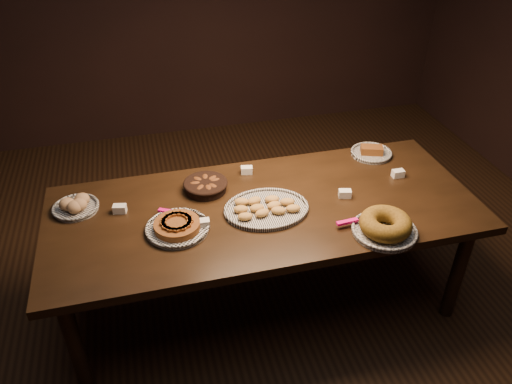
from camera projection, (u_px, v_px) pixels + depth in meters
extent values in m
plane|color=black|center=(264.00, 300.00, 3.21)|extent=(5.00, 5.00, 0.00)
cube|color=black|center=(265.00, 210.00, 2.80)|extent=(2.40, 1.00, 0.05)
cylinder|color=black|center=(75.00, 346.00, 2.49)|extent=(0.08, 0.08, 0.70)
cylinder|color=black|center=(458.00, 271.00, 2.93)|extent=(0.08, 0.08, 0.70)
cylinder|color=black|center=(80.00, 249.00, 3.09)|extent=(0.08, 0.08, 0.70)
cylinder|color=black|center=(397.00, 199.00, 3.54)|extent=(0.08, 0.08, 0.70)
torus|color=white|center=(177.00, 227.00, 2.60)|extent=(0.33, 0.33, 0.02)
cylinder|color=#4F2A0F|center=(177.00, 225.00, 2.59)|extent=(0.29, 0.29, 0.04)
cube|color=#612B10|center=(189.00, 221.00, 2.58)|extent=(0.04, 0.09, 0.01)
cube|color=#612B10|center=(188.00, 218.00, 2.61)|extent=(0.04, 0.09, 0.01)
cube|color=#612B10|center=(185.00, 215.00, 2.62)|extent=(0.07, 0.08, 0.01)
cube|color=#612B10|center=(180.00, 214.00, 2.63)|extent=(0.09, 0.05, 0.01)
cube|color=#612B10|center=(174.00, 214.00, 2.63)|extent=(0.08, 0.03, 0.01)
cube|color=#612B10|center=(168.00, 217.00, 2.61)|extent=(0.08, 0.07, 0.01)
cube|color=#612B10|center=(165.00, 220.00, 2.59)|extent=(0.06, 0.08, 0.01)
cube|color=#612B10|center=(164.00, 224.00, 2.57)|extent=(0.02, 0.08, 0.01)
cube|color=#612B10|center=(166.00, 227.00, 2.54)|extent=(0.06, 0.08, 0.01)
cube|color=#612B10|center=(171.00, 229.00, 2.53)|extent=(0.08, 0.07, 0.01)
cube|color=#612B10|center=(177.00, 229.00, 2.53)|extent=(0.08, 0.03, 0.01)
cube|color=#612B10|center=(183.00, 228.00, 2.53)|extent=(0.09, 0.05, 0.01)
cube|color=#612B10|center=(187.00, 225.00, 2.55)|extent=(0.07, 0.08, 0.01)
cube|color=#FF0C88|center=(169.00, 212.00, 2.69)|extent=(0.12, 0.08, 0.02)
cube|color=silver|center=(192.00, 216.00, 2.67)|extent=(0.15, 0.10, 0.00)
torus|color=black|center=(266.00, 208.00, 2.74)|extent=(0.38, 0.38, 0.02)
ellipsoid|color=brown|center=(245.00, 217.00, 2.66)|extent=(0.09, 0.06, 0.04)
ellipsoid|color=brown|center=(262.00, 213.00, 2.68)|extent=(0.09, 0.07, 0.04)
ellipsoid|color=brown|center=(278.00, 210.00, 2.70)|extent=(0.09, 0.07, 0.04)
ellipsoid|color=brown|center=(293.00, 208.00, 2.72)|extent=(0.09, 0.06, 0.04)
ellipsoid|color=brown|center=(241.00, 209.00, 2.71)|extent=(0.09, 0.07, 0.04)
ellipsoid|color=brown|center=(257.00, 208.00, 2.72)|extent=(0.09, 0.06, 0.04)
ellipsoid|color=brown|center=(274.00, 205.00, 2.74)|extent=(0.09, 0.07, 0.04)
ellipsoid|color=brown|center=(287.00, 202.00, 2.77)|extent=(0.09, 0.07, 0.04)
ellipsoid|color=brown|center=(241.00, 202.00, 2.77)|extent=(0.09, 0.07, 0.04)
ellipsoid|color=brown|center=(254.00, 201.00, 2.78)|extent=(0.09, 0.07, 0.04)
ellipsoid|color=brown|center=(272.00, 199.00, 2.79)|extent=(0.09, 0.07, 0.04)
torus|color=black|center=(384.00, 230.00, 2.58)|extent=(0.34, 0.34, 0.02)
torus|color=brown|center=(386.00, 224.00, 2.56)|extent=(0.33, 0.33, 0.09)
cube|color=#FF0C88|center=(347.00, 222.00, 2.62)|extent=(0.12, 0.03, 0.02)
cube|color=silver|center=(369.00, 218.00, 2.66)|extent=(0.15, 0.04, 0.00)
cylinder|color=black|center=(206.00, 186.00, 2.90)|extent=(0.30, 0.30, 0.06)
torus|color=black|center=(205.00, 183.00, 2.89)|extent=(0.26, 0.26, 0.02)
ellipsoid|color=#37160B|center=(215.00, 181.00, 2.91)|extent=(0.08, 0.06, 0.04)
ellipsoid|color=#37160B|center=(213.00, 179.00, 2.93)|extent=(0.09, 0.08, 0.04)
ellipsoid|color=#37160B|center=(205.00, 178.00, 2.94)|extent=(0.05, 0.08, 0.04)
ellipsoid|color=#37160B|center=(198.00, 180.00, 2.92)|extent=(0.08, 0.09, 0.04)
ellipsoid|color=#37160B|center=(195.00, 184.00, 2.88)|extent=(0.08, 0.05, 0.04)
ellipsoid|color=#37160B|center=(201.00, 189.00, 2.85)|extent=(0.08, 0.09, 0.04)
ellipsoid|color=#37160B|center=(208.00, 189.00, 2.85)|extent=(0.05, 0.08, 0.04)
ellipsoid|color=#37160B|center=(213.00, 187.00, 2.86)|extent=(0.08, 0.09, 0.04)
torus|color=white|center=(76.00, 207.00, 2.75)|extent=(0.25, 0.25, 0.02)
ellipsoid|color=#A07749|center=(67.00, 204.00, 2.73)|extent=(0.08, 0.08, 0.07)
ellipsoid|color=#A07749|center=(82.00, 199.00, 2.76)|extent=(0.08, 0.08, 0.07)
ellipsoid|color=#A07749|center=(75.00, 207.00, 2.70)|extent=(0.08, 0.08, 0.07)
ellipsoid|color=#A07749|center=(79.00, 205.00, 2.72)|extent=(0.08, 0.08, 0.07)
torus|color=black|center=(371.00, 152.00, 3.25)|extent=(0.27, 0.27, 0.02)
cube|color=#4F2A0F|center=(372.00, 150.00, 3.24)|extent=(0.16, 0.12, 0.05)
cube|color=white|center=(203.00, 223.00, 2.62)|extent=(0.07, 0.05, 0.04)
cube|color=white|center=(247.00, 170.00, 3.06)|extent=(0.08, 0.06, 0.04)
cube|color=white|center=(345.00, 194.00, 2.85)|extent=(0.08, 0.06, 0.04)
cube|color=white|center=(120.00, 209.00, 2.73)|extent=(0.08, 0.06, 0.04)
cube|color=white|center=(398.00, 174.00, 3.03)|extent=(0.07, 0.05, 0.04)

